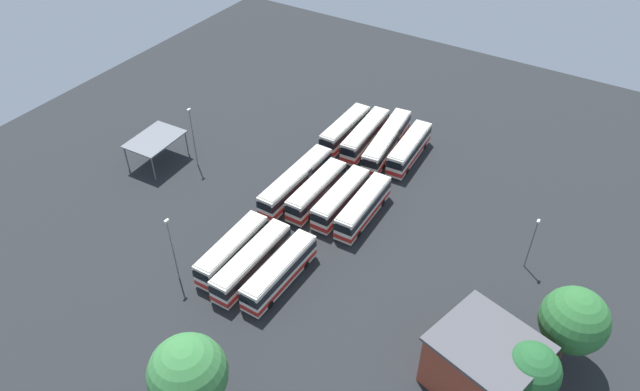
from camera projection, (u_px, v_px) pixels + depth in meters
The scene contains 22 objects.
ground_plane at pixel (329, 205), 79.22m from camera, with size 110.10×110.10×0.00m, color black.
bus_row0_slot0 at pixel (345, 130), 90.01m from camera, with size 11.33×2.63×3.63m.
bus_row0_slot1 at pixel (365, 135), 88.80m from camera, with size 12.36×3.24×3.63m.
bus_row0_slot2 at pixel (387, 141), 87.58m from camera, with size 14.70×4.16×3.63m.
bus_row0_slot3 at pixel (409, 149), 86.06m from camera, with size 11.50×3.16×3.63m.
bus_row1_slot0 at pixel (296, 181), 80.09m from camera, with size 14.54×2.70×3.63m.
bus_row1_slot1 at pixel (317, 191), 78.46m from camera, with size 11.56×2.61×3.63m.
bus_row1_slot2 at pixel (341, 199), 77.22m from camera, with size 11.35×2.67×3.63m.
bus_row1_slot3 at pixel (363, 207), 75.89m from camera, with size 11.50×2.87×3.63m.
bus_row2_slot0 at pixel (232, 250), 69.80m from camera, with size 11.39×2.76×3.63m.
bus_row2_slot1 at pixel (252, 262), 68.30m from camera, with size 12.46×2.63×3.63m.
bus_row2_slot2 at pixel (280, 272), 67.11m from camera, with size 11.74×2.71×3.63m.
depot_building at pixel (483, 364), 55.79m from camera, with size 10.81×11.44×6.83m.
maintenance_shelter at pixel (155, 140), 84.36m from camera, with size 8.14×6.03×4.12m.
lamp_post_by_building at pixel (532, 241), 67.82m from camera, with size 0.56×0.28×7.37m.
lamp_post_near_entrance at pixel (193, 136), 82.87m from camera, with size 0.56×0.28×9.53m.
lamp_post_mid_lot at pixel (173, 248), 65.72m from camera, with size 0.56×0.28×9.20m.
tree_north_edge at pixel (188, 374), 51.90m from camera, with size 7.24×7.24×9.78m.
tree_south_edge at pixel (574, 320), 56.31m from camera, with size 6.66×6.66×9.60m.
tree_east_edge at pixel (531, 371), 53.42m from camera, with size 5.49×5.49×7.77m.
puddle_centre_drain at pixel (317, 159), 87.30m from camera, with size 2.84×2.84×0.01m, color black.
puddle_back_corner at pixel (277, 188), 81.90m from camera, with size 2.40×2.40×0.01m, color black.
Camera 1 is at (51.83, 30.88, 51.37)m, focal length 32.89 mm.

